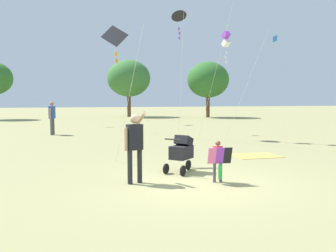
{
  "coord_description": "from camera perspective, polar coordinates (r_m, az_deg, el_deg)",
  "views": [
    {
      "loc": [
        -2.44,
        -8.45,
        2.11
      ],
      "look_at": [
        -0.41,
        1.15,
        1.3
      ],
      "focal_mm": 39.61,
      "sensor_mm": 36.0,
      "label": 1
    }
  ],
  "objects": [
    {
      "name": "ground_plane",
      "position": [
        9.05,
        4.1,
        -8.78
      ],
      "size": [
        120.0,
        120.0,
        0.0
      ],
      "primitive_type": "plane",
      "color": "#938E5B"
    },
    {
      "name": "child_with_butterfly_kite",
      "position": [
        9.08,
        7.71,
        -4.82
      ],
      "size": [
        0.59,
        0.34,
        1.02
      ],
      "color": "#4C4C51",
      "rests_on": "ground"
    },
    {
      "name": "person_adult_flyer",
      "position": [
        8.87,
        -5.17,
        -2.48
      ],
      "size": [
        0.55,
        0.6,
        1.73
      ],
      "color": "#232328",
      "rests_on": "ground"
    },
    {
      "name": "stroller",
      "position": [
        10.18,
        2.12,
        -3.78
      ],
      "size": [
        0.95,
        1.0,
        1.03
      ],
      "color": "black",
      "rests_on": "ground"
    },
    {
      "name": "kite_adult_black",
      "position": [
        11.87,
        -8.11,
        12.9
      ],
      "size": [
        0.92,
        3.17,
        4.33
      ],
      "color": "black",
      "rests_on": "ground"
    },
    {
      "name": "kite_green_novelty",
      "position": [
        17.85,
        8.95,
        12.97
      ],
      "size": [
        0.5,
        3.84,
        5.09
      ],
      "color": "purple",
      "rests_on": "ground"
    },
    {
      "name": "kite_blue_high",
      "position": [
        18.99,
        1.69,
        16.43
      ],
      "size": [
        0.84,
        2.34,
        6.26
      ],
      "color": "black",
      "rests_on": "ground"
    },
    {
      "name": "person_sitting_far",
      "position": [
        20.78,
        -17.41,
        1.59
      ],
      "size": [
        0.33,
        0.56,
        1.8
      ],
      "color": "#4C4C51",
      "rests_on": "ground"
    },
    {
      "name": "picnic_blanket",
      "position": [
        13.34,
        13.4,
        -4.48
      ],
      "size": [
        1.63,
        1.19,
        0.02
      ],
      "primitive_type": "cube",
      "rotation": [
        0.0,
        0.0,
        0.04
      ],
      "color": "gold",
      "rests_on": "ground"
    }
  ]
}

